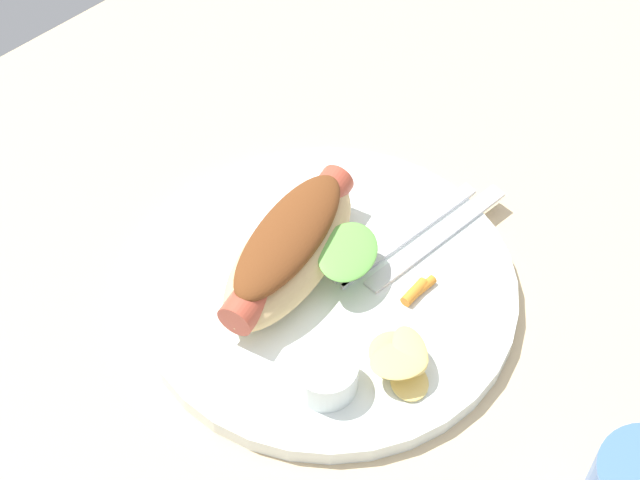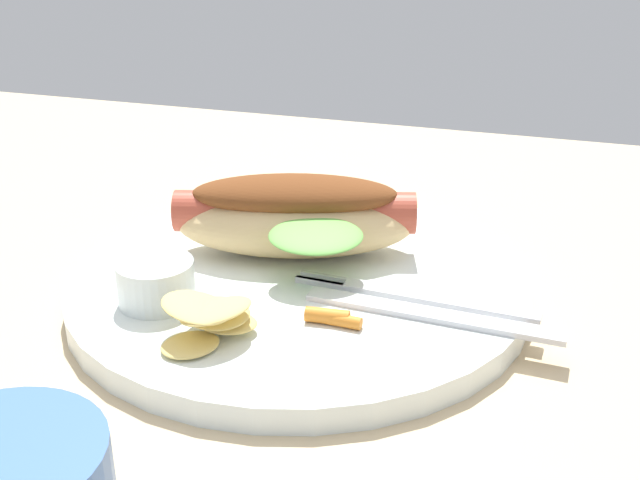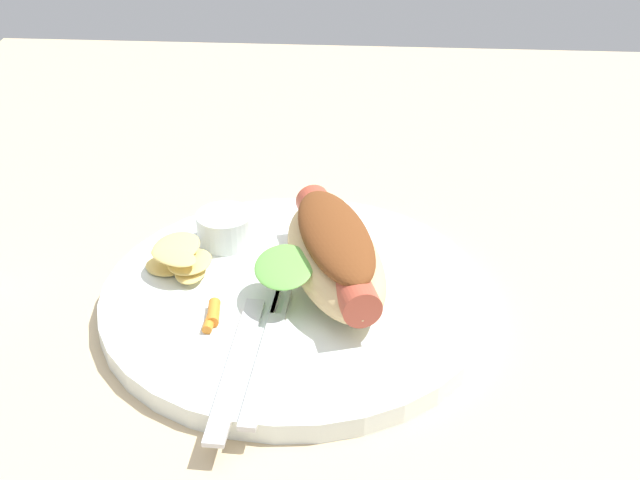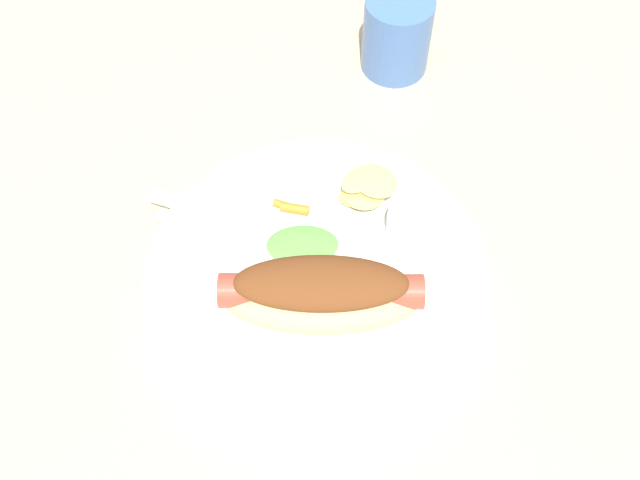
{
  "view_description": "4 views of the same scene",
  "coord_description": "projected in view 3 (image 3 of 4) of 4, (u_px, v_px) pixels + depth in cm",
  "views": [
    {
      "loc": [
        -31.84,
        -30.85,
        62.94
      ],
      "look_at": [
        1.31,
        2.26,
        6.01
      ],
      "focal_mm": 54.49,
      "sensor_mm": 36.0,
      "label": 1
    },
    {
      "loc": [
        16.97,
        -41.8,
        24.07
      ],
      "look_at": [
        3.11,
        0.37,
        4.62
      ],
      "focal_mm": 43.51,
      "sensor_mm": 36.0,
      "label": 2
    },
    {
      "loc": [
        57.9,
        6.96,
        40.93
      ],
      "look_at": [
        -0.07,
        3.16,
        5.45
      ],
      "focal_mm": 50.25,
      "sensor_mm": 36.0,
      "label": 3
    },
    {
      "loc": [
        -8.13,
        31.34,
        57.21
      ],
      "look_at": [
        1.18,
        0.77,
        6.38
      ],
      "focal_mm": 41.77,
      "sensor_mm": 36.0,
      "label": 4
    }
  ],
  "objects": [
    {
      "name": "chips_pile",
      "position": [
        179.0,
        259.0,
        0.7
      ],
      "size": [
        6.37,
        6.23,
        2.56
      ],
      "color": "#E9C76B",
      "rests_on": "plate"
    },
    {
      "name": "hot_dog",
      "position": [
        334.0,
        256.0,
        0.68
      ],
      "size": [
        17.66,
        12.3,
        5.56
      ],
      "rotation": [
        0.0,
        0.0,
        3.43
      ],
      "color": "#DBB77A",
      "rests_on": "plate"
    },
    {
      "name": "carrot_garnish",
      "position": [
        212.0,
        315.0,
        0.66
      ],
      "size": [
        3.41,
        1.16,
        0.91
      ],
      "color": "orange",
      "rests_on": "plate"
    },
    {
      "name": "knife",
      "position": [
        237.0,
        366.0,
        0.61
      ],
      "size": [
        15.42,
        2.11,
        0.36
      ],
      "primitive_type": "cube",
      "rotation": [
        0.0,
        0.0,
        3.1
      ],
      "color": "silver",
      "rests_on": "plate"
    },
    {
      "name": "plate",
      "position": [
        295.0,
        300.0,
        0.69
      ],
      "size": [
        29.93,
        29.93,
        1.6
      ],
      "primitive_type": "cylinder",
      "color": "white",
      "rests_on": "ground_plane"
    },
    {
      "name": "sauce_ramekin",
      "position": [
        225.0,
        228.0,
        0.74
      ],
      "size": [
        4.68,
        4.68,
        2.68
      ],
      "primitive_type": "cylinder",
      "color": "white",
      "rests_on": "plate"
    },
    {
      "name": "fork",
      "position": [
        266.0,
        356.0,
        0.62
      ],
      "size": [
        15.38,
        2.09,
        0.4
      ],
      "rotation": [
        0.0,
        0.0,
        3.08
      ],
      "color": "silver",
      "rests_on": "plate"
    },
    {
      "name": "ground_plane",
      "position": [
        281.0,
        307.0,
        0.72
      ],
      "size": [
        120.0,
        90.0,
        1.8
      ],
      "primitive_type": "cube",
      "color": "tan"
    }
  ]
}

